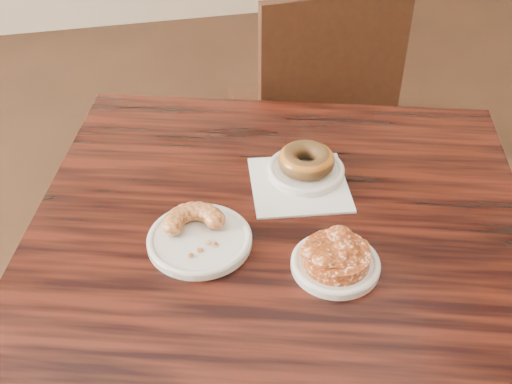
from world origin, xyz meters
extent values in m
cube|color=black|center=(0.27, -0.10, 0.38)|extent=(1.10, 1.10, 0.75)
cube|color=silver|center=(0.34, 0.02, 0.75)|extent=(0.20, 0.20, 0.00)
cylinder|color=silver|center=(0.36, 0.05, 0.76)|extent=(0.15, 0.15, 0.01)
cylinder|color=silver|center=(0.14, -0.09, 0.76)|extent=(0.18, 0.18, 0.01)
cylinder|color=silver|center=(0.34, -0.20, 0.76)|extent=(0.15, 0.15, 0.01)
torus|color=brown|center=(0.36, 0.05, 0.79)|extent=(0.11, 0.11, 0.04)
camera|label=1|loc=(0.06, -0.88, 1.50)|focal=45.00mm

